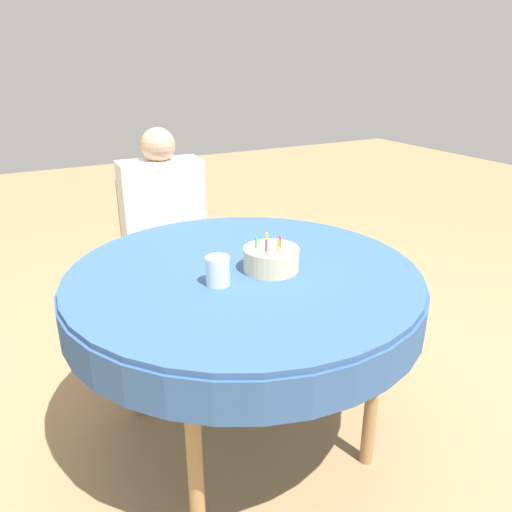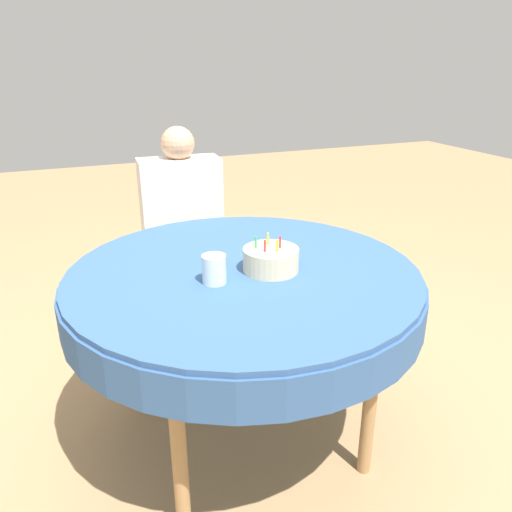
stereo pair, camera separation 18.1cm
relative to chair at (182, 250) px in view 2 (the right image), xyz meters
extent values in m
plane|color=#A37F56|center=(-0.01, -1.01, -0.47)|extent=(12.00, 12.00, 0.00)
cylinder|color=#335689|center=(-0.01, -1.01, 0.28)|extent=(1.29, 1.29, 0.02)
cylinder|color=#335689|center=(-0.01, -1.01, 0.20)|extent=(1.31, 1.31, 0.14)
cylinder|color=#A37A4C|center=(-0.36, -1.37, -0.10)|extent=(0.05, 0.05, 0.74)
cylinder|color=#A37A4C|center=(0.34, -1.37, -0.10)|extent=(0.05, 0.05, 0.74)
cylinder|color=#A37A4C|center=(-0.36, -0.66, -0.10)|extent=(0.05, 0.05, 0.74)
cylinder|color=#A37A4C|center=(0.34, -0.66, -0.10)|extent=(0.05, 0.05, 0.74)
cube|color=brown|center=(-0.01, -0.07, -0.06)|extent=(0.46, 0.46, 0.04)
cube|color=brown|center=(0.01, 0.13, 0.18)|extent=(0.39, 0.06, 0.44)
cylinder|color=brown|center=(-0.21, -0.25, -0.27)|extent=(0.04, 0.04, 0.39)
cylinder|color=brown|center=(0.17, -0.27, -0.27)|extent=(0.04, 0.04, 0.39)
cylinder|color=brown|center=(-0.18, 0.13, -0.27)|extent=(0.04, 0.04, 0.39)
cylinder|color=brown|center=(0.20, 0.10, -0.27)|extent=(0.04, 0.04, 0.39)
cylinder|color=tan|center=(-0.12, -0.21, -0.25)|extent=(0.09, 0.09, 0.43)
cylinder|color=tan|center=(0.09, -0.22, -0.25)|extent=(0.09, 0.09, 0.43)
cube|color=silver|center=(-0.01, -0.07, 0.25)|extent=(0.43, 0.22, 0.57)
sphere|color=tan|center=(-0.01, -0.07, 0.61)|extent=(0.17, 0.17, 0.17)
cylinder|color=beige|center=(0.08, -1.06, 0.33)|extent=(0.20, 0.20, 0.08)
cylinder|color=red|center=(0.11, -1.06, 0.40)|extent=(0.01, 0.01, 0.04)
cylinder|color=gold|center=(0.09, -1.01, 0.40)|extent=(0.01, 0.01, 0.04)
cylinder|color=green|center=(0.03, -1.03, 0.40)|extent=(0.01, 0.01, 0.04)
cylinder|color=red|center=(0.05, -1.08, 0.40)|extent=(0.01, 0.01, 0.04)
cylinder|color=gold|center=(0.09, -1.09, 0.40)|extent=(0.01, 0.01, 0.04)
cylinder|color=silver|center=(-0.14, -1.08, 0.34)|extent=(0.08, 0.08, 0.10)
camera|label=1|loc=(-0.76, -2.51, 1.02)|focal=35.00mm
camera|label=2|loc=(-0.60, -2.58, 1.02)|focal=35.00mm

